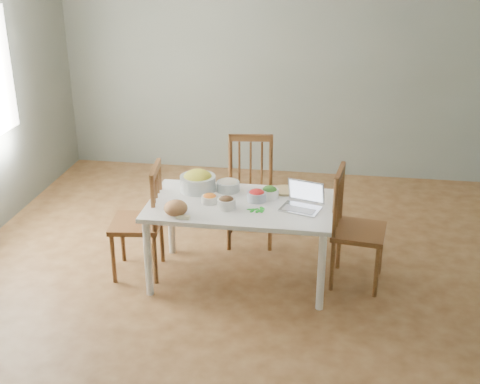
% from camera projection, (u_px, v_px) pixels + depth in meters
% --- Properties ---
extents(floor, '(5.00, 5.00, 0.00)m').
position_uv_depth(floor, '(240.00, 272.00, 5.44)').
color(floor, '#553519').
rests_on(floor, ground).
extents(wall_back, '(5.00, 0.00, 2.70)m').
position_uv_depth(wall_back, '(273.00, 61.00, 7.19)').
color(wall_back, gray).
rests_on(wall_back, ground).
extents(wall_front, '(5.00, 0.00, 2.70)m').
position_uv_depth(wall_front, '(149.00, 291.00, 2.64)').
color(wall_front, gray).
rests_on(wall_front, ground).
extents(dining_table, '(1.50, 0.84, 0.70)m').
position_uv_depth(dining_table, '(240.00, 242.00, 5.21)').
color(dining_table, white).
rests_on(dining_table, floor).
extents(chair_far, '(0.49, 0.47, 1.01)m').
position_uv_depth(chair_far, '(250.00, 193.00, 5.79)').
color(chair_far, '#3C2213').
rests_on(chair_far, floor).
extents(chair_left, '(0.46, 0.48, 0.98)m').
position_uv_depth(chair_left, '(136.00, 221.00, 5.26)').
color(chair_left, '#3C2213').
rests_on(chair_left, floor).
extents(chair_right, '(0.47, 0.49, 0.99)m').
position_uv_depth(chair_right, '(359.00, 229.00, 5.10)').
color(chair_right, '#3C2213').
rests_on(chair_right, floor).
extents(bread_boule, '(0.19, 0.19, 0.12)m').
position_uv_depth(bread_boule, '(176.00, 208.00, 4.84)').
color(bread_boule, '#A4774F').
rests_on(bread_boule, dining_table).
extents(butter_stick, '(0.11, 0.05, 0.03)m').
position_uv_depth(butter_stick, '(183.00, 217.00, 4.80)').
color(butter_stick, '#F7EFC1').
rests_on(butter_stick, dining_table).
extents(bowl_squash, '(0.39, 0.39, 0.18)m').
position_uv_depth(bowl_squash, '(198.00, 181.00, 5.29)').
color(bowl_squash, yellow).
rests_on(bowl_squash, dining_table).
extents(bowl_carrot, '(0.15, 0.15, 0.08)m').
position_uv_depth(bowl_carrot, '(210.00, 198.00, 5.07)').
color(bowl_carrot, orange).
rests_on(bowl_carrot, dining_table).
extents(bowl_onion, '(0.20, 0.20, 0.11)m').
position_uv_depth(bowl_onion, '(228.00, 185.00, 5.29)').
color(bowl_onion, beige).
rests_on(bowl_onion, dining_table).
extents(bowl_mushroom, '(0.19, 0.19, 0.10)m').
position_uv_depth(bowl_mushroom, '(226.00, 202.00, 4.97)').
color(bowl_mushroom, '#391E0D').
rests_on(bowl_mushroom, dining_table).
extents(bowl_redpep, '(0.18, 0.18, 0.09)m').
position_uv_depth(bowl_redpep, '(257.00, 195.00, 5.10)').
color(bowl_redpep, red).
rests_on(bowl_redpep, dining_table).
extents(bowl_broccoli, '(0.17, 0.17, 0.10)m').
position_uv_depth(bowl_broccoli, '(270.00, 192.00, 5.17)').
color(bowl_broccoli, '#234D1E').
rests_on(bowl_broccoli, dining_table).
extents(flatbread, '(0.25, 0.25, 0.02)m').
position_uv_depth(flatbread, '(285.00, 190.00, 5.29)').
color(flatbread, tan).
rests_on(flatbread, dining_table).
extents(basil_bunch, '(0.17, 0.17, 0.02)m').
position_uv_depth(basil_bunch, '(256.00, 209.00, 4.95)').
color(basil_bunch, '#117D19').
rests_on(basil_bunch, dining_table).
extents(laptop, '(0.36, 0.33, 0.21)m').
position_uv_depth(laptop, '(301.00, 198.00, 4.92)').
color(laptop, '#B9B9BF').
rests_on(laptop, dining_table).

